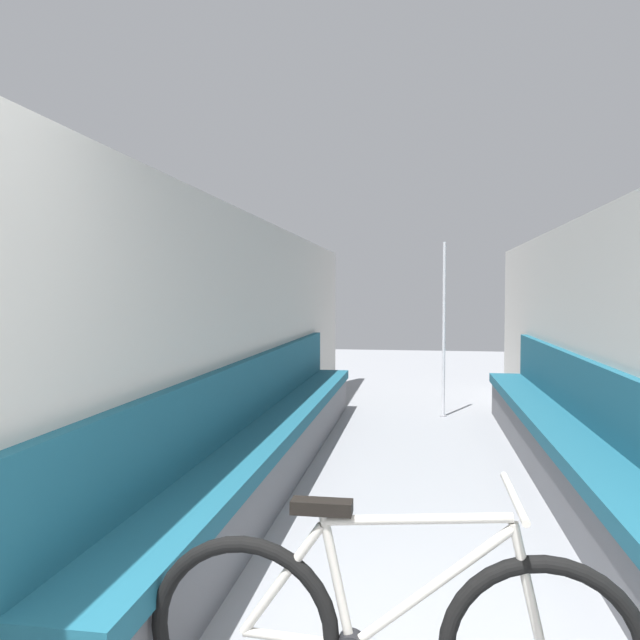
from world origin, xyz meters
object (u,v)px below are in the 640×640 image
(bench_seat_row_left, at_px, (273,439))
(bench_seat_row_right, at_px, (571,450))
(bicycle, at_px, (387,638))
(grab_pole_near, at_px, (444,332))

(bench_seat_row_left, xyz_separation_m, bench_seat_row_right, (2.20, 0.00, 0.00))
(bench_seat_row_left, relative_size, bicycle, 3.79)
(bench_seat_row_right, distance_m, bicycle, 2.95)
(bench_seat_row_right, relative_size, grab_pole_near, 2.98)
(bench_seat_row_right, relative_size, bicycle, 3.79)
(bicycle, relative_size, grab_pole_near, 0.78)
(bench_seat_row_right, distance_m, grab_pole_near, 2.96)
(bench_seat_row_right, bearing_deg, bench_seat_row_left, 180.00)
(bench_seat_row_left, xyz_separation_m, grab_pole_near, (1.40, 2.77, 0.68))
(bench_seat_row_right, bearing_deg, bicycle, -113.61)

